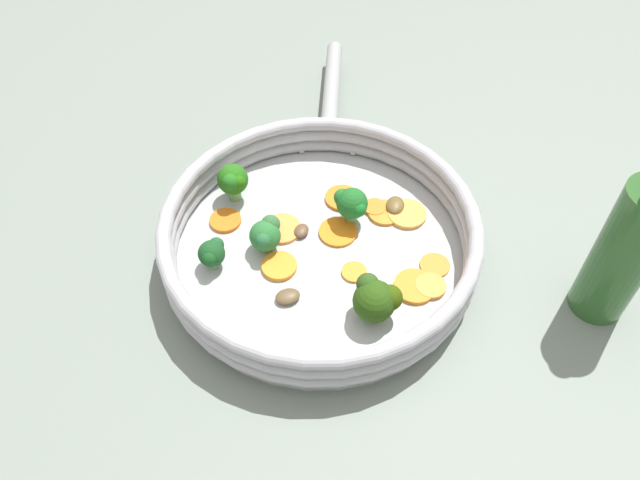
{
  "coord_description": "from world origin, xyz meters",
  "views": [
    {
      "loc": [
        0.46,
        0.04,
        0.58
      ],
      "look_at": [
        0.0,
        0.0,
        0.03
      ],
      "focal_mm": 35.0,
      "sensor_mm": 36.0,
      "label": 1
    }
  ],
  "objects_px": {
    "carrot_slice_6": "(385,213)",
    "carrot_slice_11": "(282,229)",
    "broccoli_floret_3": "(376,299)",
    "oil_bottle": "(625,251)",
    "carrot_slice_8": "(279,266)",
    "mushroom_piece_0": "(288,297)",
    "carrot_slice_1": "(415,286)",
    "carrot_slice_7": "(435,265)",
    "broccoli_floret_0": "(233,181)",
    "mushroom_piece_1": "(301,231)",
    "carrot_slice_2": "(354,272)",
    "broccoli_floret_1": "(266,235)",
    "skillet": "(320,253)",
    "carrot_slice_0": "(225,220)",
    "broccoli_floret_2": "(212,253)",
    "broccoli_floret_4": "(351,204)",
    "carrot_slice_9": "(375,208)",
    "carrot_slice_5": "(338,232)",
    "carrot_slice_3": "(407,214)",
    "carrot_slice_4": "(342,198)",
    "carrot_slice_10": "(431,286)",
    "mushroom_piece_2": "(395,205)"
  },
  "relations": [
    {
      "from": "carrot_slice_1",
      "to": "broccoli_floret_0",
      "type": "bearing_deg",
      "value": -118.12
    },
    {
      "from": "broccoli_floret_1",
      "to": "mushroom_piece_0",
      "type": "distance_m",
      "value": 0.08
    },
    {
      "from": "carrot_slice_10",
      "to": "carrot_slice_0",
      "type": "bearing_deg",
      "value": -107.68
    },
    {
      "from": "carrot_slice_10",
      "to": "mushroom_piece_1",
      "type": "relative_size",
      "value": 1.54
    },
    {
      "from": "mushroom_piece_0",
      "to": "mushroom_piece_1",
      "type": "height_order",
      "value": "mushroom_piece_0"
    },
    {
      "from": "skillet",
      "to": "carrot_slice_0",
      "type": "xyz_separation_m",
      "value": [
        -0.03,
        -0.12,
        0.01
      ]
    },
    {
      "from": "carrot_slice_7",
      "to": "carrot_slice_9",
      "type": "distance_m",
      "value": 0.11
    },
    {
      "from": "broccoli_floret_2",
      "to": "carrot_slice_4",
      "type": "bearing_deg",
      "value": 129.95
    },
    {
      "from": "carrot_slice_2",
      "to": "carrot_slice_7",
      "type": "height_order",
      "value": "same"
    },
    {
      "from": "oil_bottle",
      "to": "broccoli_floret_3",
      "type": "bearing_deg",
      "value": -79.05
    },
    {
      "from": "carrot_slice_11",
      "to": "oil_bottle",
      "type": "bearing_deg",
      "value": 79.83
    },
    {
      "from": "broccoli_floret_1",
      "to": "skillet",
      "type": "bearing_deg",
      "value": 94.52
    },
    {
      "from": "carrot_slice_6",
      "to": "carrot_slice_11",
      "type": "height_order",
      "value": "same"
    },
    {
      "from": "carrot_slice_4",
      "to": "carrot_slice_11",
      "type": "distance_m",
      "value": 0.09
    },
    {
      "from": "skillet",
      "to": "carrot_slice_5",
      "type": "distance_m",
      "value": 0.03
    },
    {
      "from": "carrot_slice_5",
      "to": "carrot_slice_8",
      "type": "relative_size",
      "value": 1.13
    },
    {
      "from": "carrot_slice_7",
      "to": "broccoli_floret_1",
      "type": "bearing_deg",
      "value": -93.07
    },
    {
      "from": "carrot_slice_2",
      "to": "broccoli_floret_2",
      "type": "relative_size",
      "value": 0.76
    },
    {
      "from": "carrot_slice_4",
      "to": "carrot_slice_2",
      "type": "bearing_deg",
      "value": 10.17
    },
    {
      "from": "broccoli_floret_2",
      "to": "carrot_slice_11",
      "type": "bearing_deg",
      "value": 130.31
    },
    {
      "from": "carrot_slice_9",
      "to": "broccoli_floret_4",
      "type": "bearing_deg",
      "value": -52.42
    },
    {
      "from": "broccoli_floret_3",
      "to": "skillet",
      "type": "bearing_deg",
      "value": -143.22
    },
    {
      "from": "skillet",
      "to": "broccoli_floret_4",
      "type": "xyz_separation_m",
      "value": [
        -0.05,
        0.03,
        0.04
      ]
    },
    {
      "from": "carrot_slice_5",
      "to": "carrot_slice_6",
      "type": "xyz_separation_m",
      "value": [
        -0.04,
        0.06,
        0.0
      ]
    },
    {
      "from": "broccoli_floret_3",
      "to": "oil_bottle",
      "type": "relative_size",
      "value": 0.23
    },
    {
      "from": "carrot_slice_6",
      "to": "broccoli_floret_3",
      "type": "xyz_separation_m",
      "value": [
        0.15,
        -0.01,
        0.03
      ]
    },
    {
      "from": "carrot_slice_7",
      "to": "broccoli_floret_2",
      "type": "bearing_deg",
      "value": -85.44
    },
    {
      "from": "broccoli_floret_0",
      "to": "broccoli_floret_4",
      "type": "height_order",
      "value": "broccoli_floret_0"
    },
    {
      "from": "carrot_slice_0",
      "to": "carrot_slice_1",
      "type": "bearing_deg",
      "value": 70.69
    },
    {
      "from": "carrot_slice_0",
      "to": "carrot_slice_3",
      "type": "distance_m",
      "value": 0.22
    },
    {
      "from": "broccoli_floret_2",
      "to": "broccoli_floret_3",
      "type": "height_order",
      "value": "broccoli_floret_3"
    },
    {
      "from": "carrot_slice_0",
      "to": "carrot_slice_6",
      "type": "xyz_separation_m",
      "value": [
        -0.03,
        0.19,
        -0.0
      ]
    },
    {
      "from": "carrot_slice_6",
      "to": "broccoli_floret_1",
      "type": "bearing_deg",
      "value": -64.18
    },
    {
      "from": "carrot_slice_4",
      "to": "broccoli_floret_0",
      "type": "distance_m",
      "value": 0.14
    },
    {
      "from": "carrot_slice_2",
      "to": "mushroom_piece_1",
      "type": "height_order",
      "value": "mushroom_piece_1"
    },
    {
      "from": "mushroom_piece_1",
      "to": "oil_bottle",
      "type": "distance_m",
      "value": 0.35
    },
    {
      "from": "skillet",
      "to": "carrot_slice_0",
      "type": "bearing_deg",
      "value": -105.11
    },
    {
      "from": "broccoli_floret_1",
      "to": "carrot_slice_6",
      "type": "bearing_deg",
      "value": 115.82
    },
    {
      "from": "carrot_slice_3",
      "to": "carrot_slice_6",
      "type": "relative_size",
      "value": 1.15
    },
    {
      "from": "mushroom_piece_2",
      "to": "mushroom_piece_0",
      "type": "bearing_deg",
      "value": -38.49
    },
    {
      "from": "carrot_slice_10",
      "to": "broccoli_floret_4",
      "type": "bearing_deg",
      "value": -134.43
    },
    {
      "from": "carrot_slice_6",
      "to": "broccoli_floret_2",
      "type": "bearing_deg",
      "value": -63.45
    },
    {
      "from": "carrot_slice_10",
      "to": "carrot_slice_11",
      "type": "height_order",
      "value": "carrot_slice_10"
    },
    {
      "from": "carrot_slice_5",
      "to": "mushroom_piece_1",
      "type": "relative_size",
      "value": 2.05
    },
    {
      "from": "carrot_slice_8",
      "to": "mushroom_piece_0",
      "type": "xyz_separation_m",
      "value": [
        0.04,
        0.01,
        0.0
      ]
    },
    {
      "from": "carrot_slice_3",
      "to": "carrot_slice_6",
      "type": "xyz_separation_m",
      "value": [
        -0.0,
        -0.03,
        -0.0
      ]
    },
    {
      "from": "carrot_slice_6",
      "to": "broccoli_floret_2",
      "type": "relative_size",
      "value": 1.08
    },
    {
      "from": "carrot_slice_4",
      "to": "carrot_slice_7",
      "type": "height_order",
      "value": "carrot_slice_4"
    },
    {
      "from": "carrot_slice_1",
      "to": "carrot_slice_7",
      "type": "distance_m",
      "value": 0.04
    },
    {
      "from": "carrot_slice_0",
      "to": "carrot_slice_11",
      "type": "relative_size",
      "value": 0.82
    }
  ]
}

